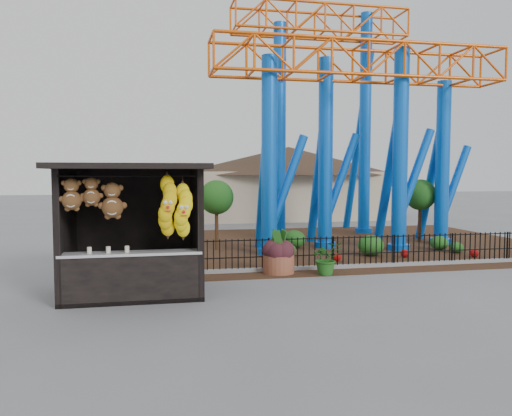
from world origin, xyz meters
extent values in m
plane|color=slate|center=(0.00, 0.00, 0.00)|extent=(120.00, 120.00, 0.00)
cube|color=#331E11|center=(4.00, 8.00, 0.01)|extent=(18.00, 12.00, 0.02)
cube|color=gray|center=(4.00, 3.00, 0.06)|extent=(18.00, 0.18, 0.12)
cube|color=black|center=(-3.00, 1.20, 0.05)|extent=(3.20, 2.60, 0.10)
cube|color=black|center=(-3.00, 2.44, 1.50)|extent=(3.20, 0.12, 3.00)
cube|color=black|center=(-4.54, 1.20, 1.50)|extent=(0.12, 2.60, 3.00)
cube|color=black|center=(-1.46, 1.20, 1.50)|extent=(0.12, 2.60, 3.00)
cube|color=black|center=(-3.00, 0.95, 3.06)|extent=(3.50, 3.40, 0.12)
cube|color=black|center=(-4.53, -0.03, 1.50)|extent=(0.14, 0.14, 3.00)
cube|color=black|center=(-1.47, -0.03, 1.50)|extent=(0.14, 0.14, 3.00)
cube|color=black|center=(-3.00, 0.15, 0.55)|extent=(3.00, 0.50, 1.10)
cube|color=#BBBBC0|center=(-3.00, 0.15, 1.12)|extent=(3.10, 0.55, 0.06)
cylinder|color=black|center=(-3.00, -0.25, 2.85)|extent=(2.90, 0.04, 0.04)
cylinder|color=blue|center=(1.50, 6.00, 3.50)|extent=(0.56, 0.56, 7.00)
cylinder|color=blue|center=(1.50, 6.00, 0.12)|extent=(0.84, 0.84, 0.24)
cylinder|color=blue|center=(4.00, 7.20, 3.65)|extent=(0.56, 0.56, 7.30)
cylinder|color=blue|center=(4.00, 7.20, 0.12)|extent=(0.84, 0.84, 0.24)
cylinder|color=blue|center=(6.50, 6.00, 3.75)|extent=(0.56, 0.56, 7.50)
cylinder|color=blue|center=(6.50, 6.00, 0.12)|extent=(0.84, 0.84, 0.24)
cylinder|color=blue|center=(9.00, 7.20, 3.30)|extent=(0.56, 0.56, 6.60)
cylinder|color=blue|center=(9.00, 7.20, 0.12)|extent=(0.84, 0.84, 0.24)
cylinder|color=blue|center=(3.00, 10.50, 4.75)|extent=(0.56, 0.56, 9.50)
cylinder|color=blue|center=(3.00, 10.50, 0.12)|extent=(0.84, 0.84, 0.24)
cylinder|color=blue|center=(7.50, 11.50, 5.25)|extent=(0.56, 0.56, 10.50)
cylinder|color=blue|center=(7.50, 11.50, 0.12)|extent=(0.84, 0.84, 0.24)
cylinder|color=blue|center=(1.50, 6.90, 2.62)|extent=(0.36, 2.21, 5.85)
cylinder|color=blue|center=(2.20, 6.30, 2.45)|extent=(1.62, 0.32, 3.73)
cylinder|color=blue|center=(4.00, 8.10, 2.74)|extent=(0.36, 2.29, 6.10)
cylinder|color=blue|center=(4.70, 7.50, 2.55)|extent=(1.67, 0.32, 3.88)
cylinder|color=blue|center=(6.50, 6.90, 2.81)|extent=(0.36, 2.34, 6.26)
cylinder|color=blue|center=(7.20, 6.30, 2.62)|extent=(1.71, 0.32, 3.99)
cylinder|color=blue|center=(9.00, 8.10, 2.47)|extent=(0.36, 2.10, 5.53)
cylinder|color=blue|center=(9.70, 7.50, 2.31)|extent=(1.54, 0.32, 3.52)
cylinder|color=brown|center=(1.02, 2.70, 0.27)|extent=(1.19, 1.19, 0.54)
ellipsoid|color=#36151B|center=(1.02, 2.70, 0.86)|extent=(0.70, 0.70, 0.64)
imported|color=#2A5E1B|center=(2.31, 2.22, 0.49)|extent=(0.92, 0.80, 0.97)
ellipsoid|color=#1D5017|center=(1.94, 5.17, 0.26)|extent=(0.62, 0.62, 0.49)
ellipsoid|color=#1D5017|center=(4.92, 4.97, 0.38)|extent=(0.91, 0.91, 0.72)
ellipsoid|color=#1D5017|center=(8.00, 5.67, 0.28)|extent=(0.67, 0.67, 0.54)
ellipsoid|color=#1D5017|center=(2.78, 7.25, 0.36)|extent=(0.86, 0.86, 0.69)
ellipsoid|color=#1D5017|center=(8.24, 4.94, 0.21)|extent=(0.49, 0.49, 0.39)
sphere|color=#A90C0B|center=(1.23, 4.49, 0.16)|extent=(0.28, 0.28, 0.28)
sphere|color=#A90C0B|center=(3.35, 4.13, 0.16)|extent=(0.28, 0.28, 0.28)
sphere|color=#A90C0B|center=(5.92, 4.42, 0.16)|extent=(0.28, 0.28, 0.28)
sphere|color=#A90C0B|center=(8.28, 3.96, 0.16)|extent=(0.28, 0.28, 0.28)
cube|color=#BFAD8C|center=(6.00, 20.00, 1.50)|extent=(12.00, 6.00, 3.00)
cone|color=#332319|center=(6.00, 20.00, 3.90)|extent=(15.00, 15.00, 1.80)
camera|label=1|loc=(-2.46, -11.21, 2.91)|focal=35.00mm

